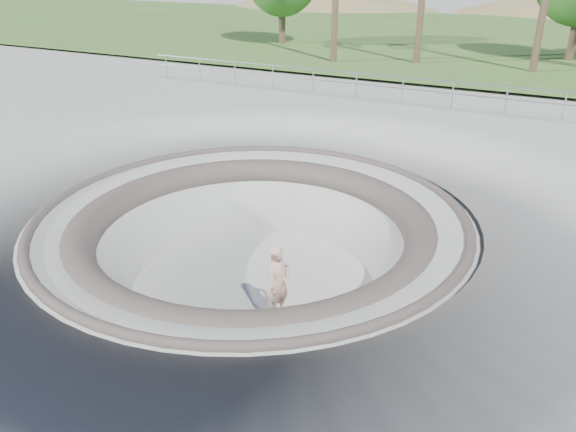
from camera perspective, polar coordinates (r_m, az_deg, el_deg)
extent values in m
plane|color=#AAABA5|center=(13.34, -3.70, 0.18)|extent=(180.00, 180.00, 0.00)
torus|color=#AAABA5|center=(14.29, -3.49, -7.13)|extent=(14.00, 14.00, 4.00)
cylinder|color=#AAABA5|center=(14.26, -3.49, -6.96)|extent=(6.60, 6.60, 0.10)
torus|color=#504640|center=(13.35, -3.70, 0.10)|extent=(10.24, 10.24, 0.24)
torus|color=#504640|center=(13.53, -3.65, -1.55)|extent=(8.91, 8.91, 0.81)
cube|color=#395E25|center=(45.12, 19.94, 16.61)|extent=(180.00, 36.00, 0.12)
ellipsoid|color=olive|center=(72.23, 3.98, 15.18)|extent=(50.40, 36.00, 23.40)
cylinder|color=#9A9CA2|center=(23.64, 11.67, 13.63)|extent=(25.00, 0.05, 0.05)
cylinder|color=#9A9CA2|center=(23.73, 11.57, 12.57)|extent=(25.00, 0.05, 0.05)
cube|color=olive|center=(12.83, -0.96, -10.26)|extent=(0.84, 0.37, 0.02)
cylinder|color=#A2A2A6|center=(12.85, -0.96, -10.39)|extent=(0.07, 0.17, 0.04)
cylinder|color=#A2A2A6|center=(12.85, -0.96, -10.39)|extent=(0.07, 0.17, 0.04)
cylinder|color=beige|center=(12.86, -0.96, -10.42)|extent=(0.07, 0.04, 0.06)
cylinder|color=beige|center=(12.86, -0.96, -10.42)|extent=(0.07, 0.04, 0.06)
cylinder|color=beige|center=(12.86, -0.96, -10.42)|extent=(0.07, 0.04, 0.06)
cylinder|color=beige|center=(12.86, -0.96, -10.42)|extent=(0.07, 0.04, 0.06)
imported|color=tan|center=(12.34, -0.99, -6.83)|extent=(0.54, 0.72, 1.78)
cylinder|color=brown|center=(39.43, -0.61, 20.04)|extent=(0.44, 0.44, 4.23)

